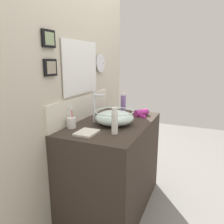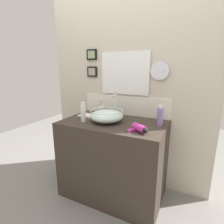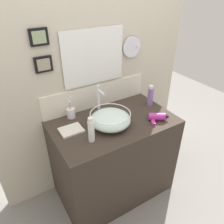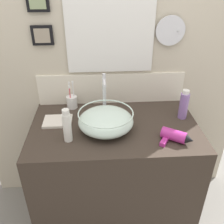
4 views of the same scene
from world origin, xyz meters
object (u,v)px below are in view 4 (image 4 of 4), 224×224
(toothbrush_cup, at_px, (72,102))
(lotion_bottle, at_px, (67,126))
(faucet, at_px, (104,92))
(hair_drier, at_px, (176,136))
(glass_bowl_sink, at_px, (106,121))
(hand_towel, at_px, (58,121))
(shampoo_bottle, at_px, (184,105))

(toothbrush_cup, xyz_separation_m, lotion_bottle, (0.01, -0.39, 0.05))
(faucet, bearing_deg, toothbrush_cup, 155.11)
(hair_drier, height_order, lotion_bottle, lotion_bottle)
(glass_bowl_sink, relative_size, hair_drier, 1.64)
(glass_bowl_sink, distance_m, hand_towel, 0.33)
(shampoo_bottle, distance_m, hand_towel, 0.82)
(lotion_bottle, xyz_separation_m, hand_towel, (-0.09, 0.20, -0.09))
(glass_bowl_sink, distance_m, toothbrush_cup, 0.37)
(faucet, height_order, hand_towel, faucet)
(toothbrush_cup, bearing_deg, faucet, -24.89)
(hand_towel, bearing_deg, toothbrush_cup, 67.09)
(hair_drier, distance_m, toothbrush_cup, 0.76)
(hair_drier, bearing_deg, glass_bowl_sink, 160.06)
(shampoo_bottle, relative_size, hand_towel, 1.11)
(hair_drier, bearing_deg, lotion_bottle, 175.53)
(glass_bowl_sink, bearing_deg, hair_drier, -19.94)
(lotion_bottle, distance_m, hand_towel, 0.23)
(lotion_bottle, bearing_deg, toothbrush_cup, 90.76)
(glass_bowl_sink, height_order, shampoo_bottle, shampoo_bottle)
(faucet, xyz_separation_m, lotion_bottle, (-0.22, -0.28, -0.07))
(glass_bowl_sink, bearing_deg, faucet, 90.00)
(glass_bowl_sink, bearing_deg, hand_towel, 161.59)
(faucet, xyz_separation_m, toothbrush_cup, (-0.23, 0.10, -0.12))
(hair_drier, height_order, shampoo_bottle, shampoo_bottle)
(shampoo_bottle, bearing_deg, faucet, 171.26)
(hair_drier, distance_m, hand_towel, 0.74)
(faucet, distance_m, toothbrush_cup, 0.27)
(faucet, xyz_separation_m, shampoo_bottle, (0.51, -0.08, -0.07))
(faucet, relative_size, hand_towel, 1.60)
(shampoo_bottle, xyz_separation_m, lotion_bottle, (-0.73, -0.20, 0.00))
(shampoo_bottle, height_order, hand_towel, shampoo_bottle)
(faucet, relative_size, shampoo_bottle, 1.44)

